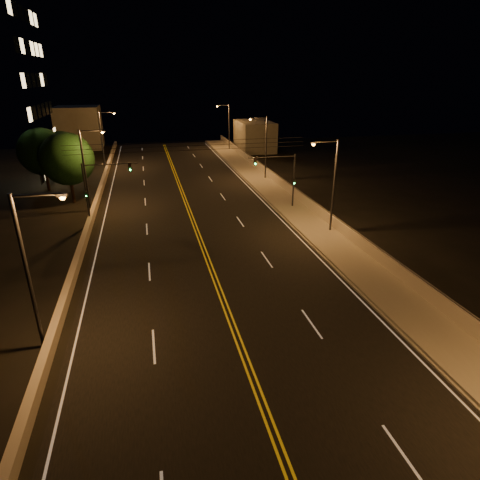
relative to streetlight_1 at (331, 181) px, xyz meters
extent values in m
cube|color=black|center=(-11.50, -3.70, -4.89)|extent=(18.00, 120.00, 0.02)
cube|color=gray|center=(-0.70, -3.70, -4.75)|extent=(3.60, 120.00, 0.30)
cube|color=gray|center=(-2.57, -3.70, -4.82)|extent=(0.14, 120.00, 0.15)
cube|color=#AEA291|center=(0.95, -3.70, -4.10)|extent=(0.30, 120.00, 1.00)
cube|color=#AEA291|center=(-21.24, -3.70, -4.52)|extent=(0.45, 120.00, 0.76)
cube|color=gray|center=(5.00, 43.68, -2.22)|extent=(6.00, 10.00, 5.36)
cube|color=gray|center=(-27.50, 53.95, -0.97)|extent=(8.00, 8.00, 7.86)
cylinder|color=black|center=(0.95, -3.70, -3.57)|extent=(0.06, 120.00, 0.06)
cube|color=silver|center=(-20.10, -3.70, -4.88)|extent=(0.12, 116.00, 0.00)
cube|color=silver|center=(-2.90, -3.70, -4.88)|extent=(0.12, 116.00, 0.00)
cube|color=gold|center=(-11.65, -3.70, -4.88)|extent=(0.12, 116.00, 0.00)
cube|color=gold|center=(-11.35, -3.70, -4.88)|extent=(0.12, 116.00, 0.00)
cube|color=silver|center=(-16.00, -13.20, -4.88)|extent=(0.12, 3.00, 0.00)
cube|color=silver|center=(-16.00, -4.20, -4.88)|extent=(0.12, 3.00, 0.00)
cube|color=silver|center=(-16.00, 4.80, -4.88)|extent=(0.12, 3.00, 0.00)
cube|color=silver|center=(-16.00, 13.80, -4.88)|extent=(0.12, 3.00, 0.00)
cube|color=silver|center=(-16.00, 22.80, -4.88)|extent=(0.12, 3.00, 0.00)
cube|color=silver|center=(-16.00, 31.80, -4.88)|extent=(0.12, 3.00, 0.00)
cube|color=silver|center=(-16.00, 40.80, -4.88)|extent=(0.12, 3.00, 0.00)
cube|color=silver|center=(-16.00, 49.80, -4.88)|extent=(0.12, 3.00, 0.00)
cube|color=silver|center=(-7.00, -22.20, -4.88)|extent=(0.12, 3.00, 0.00)
cube|color=silver|center=(-7.00, -13.20, -4.88)|extent=(0.12, 3.00, 0.00)
cube|color=silver|center=(-7.00, -4.20, -4.88)|extent=(0.12, 3.00, 0.00)
cube|color=silver|center=(-7.00, 4.80, -4.88)|extent=(0.12, 3.00, 0.00)
cube|color=silver|center=(-7.00, 13.80, -4.88)|extent=(0.12, 3.00, 0.00)
cube|color=silver|center=(-7.00, 22.80, -4.88)|extent=(0.12, 3.00, 0.00)
cube|color=silver|center=(-7.00, 31.80, -4.88)|extent=(0.12, 3.00, 0.00)
cube|color=silver|center=(-7.00, 40.80, -4.88)|extent=(0.12, 3.00, 0.00)
cube|color=silver|center=(-7.00, 49.80, -4.88)|extent=(0.12, 3.00, 0.00)
cylinder|color=#2D2D33|center=(0.30, 0.00, -0.70)|extent=(0.20, 0.20, 8.41)
cylinder|color=#2D2D33|center=(-0.80, 0.00, 3.36)|extent=(2.20, 0.12, 0.12)
cube|color=#2D2D33|center=(-1.90, 0.00, 3.29)|extent=(0.50, 0.25, 0.14)
sphere|color=#FF9E2D|center=(-1.90, 0.00, 3.19)|extent=(0.28, 0.28, 0.28)
cylinder|color=#2D2D33|center=(0.30, 20.67, -0.70)|extent=(0.20, 0.20, 8.41)
cylinder|color=#2D2D33|center=(-0.80, 20.67, 3.36)|extent=(2.20, 0.12, 0.12)
cube|color=#2D2D33|center=(-1.90, 20.67, 3.29)|extent=(0.50, 0.25, 0.14)
sphere|color=#FF9E2D|center=(-1.90, 20.67, 3.19)|extent=(0.28, 0.28, 0.28)
cylinder|color=#2D2D33|center=(0.30, 44.71, -0.70)|extent=(0.20, 0.20, 8.41)
cylinder|color=#2D2D33|center=(-0.80, 44.71, 3.36)|extent=(2.20, 0.12, 0.12)
cube|color=#2D2D33|center=(-1.90, 44.71, 3.29)|extent=(0.50, 0.25, 0.14)
sphere|color=#FF9E2D|center=(-1.90, 44.71, 3.19)|extent=(0.28, 0.28, 0.28)
cylinder|color=#2D2D33|center=(-21.70, -11.84, -0.70)|extent=(0.20, 0.20, 8.41)
cylinder|color=#2D2D33|center=(-20.60, -11.84, 3.36)|extent=(2.20, 0.12, 0.12)
cube|color=#2D2D33|center=(-19.50, -11.84, 3.29)|extent=(0.50, 0.25, 0.14)
sphere|color=#FF9E2D|center=(-19.50, -11.84, 3.19)|extent=(0.28, 0.28, 0.28)
cylinder|color=#2D2D33|center=(-21.70, 11.87, -0.70)|extent=(0.20, 0.20, 8.41)
cylinder|color=#2D2D33|center=(-20.60, 11.87, 3.36)|extent=(2.20, 0.12, 0.12)
cube|color=#2D2D33|center=(-19.50, 11.87, 3.29)|extent=(0.50, 0.25, 0.14)
sphere|color=#FF9E2D|center=(-19.50, 11.87, 3.19)|extent=(0.28, 0.28, 0.28)
cylinder|color=#2D2D33|center=(-21.70, 33.65, -0.70)|extent=(0.20, 0.20, 8.41)
cylinder|color=#2D2D33|center=(-20.60, 33.65, 3.36)|extent=(2.20, 0.12, 0.12)
cube|color=#2D2D33|center=(-19.50, 33.65, 3.29)|extent=(0.50, 0.25, 0.14)
sphere|color=#FF9E2D|center=(-19.50, 33.65, 3.19)|extent=(0.28, 0.28, 0.28)
cylinder|color=#2D2D33|center=(-0.50, 7.71, -1.97)|extent=(0.18, 0.18, 5.87)
cylinder|color=#2D2D33|center=(-3.00, 7.71, 0.77)|extent=(5.00, 0.10, 0.10)
cube|color=black|center=(-4.75, 7.71, 0.42)|extent=(0.28, 0.18, 0.80)
sphere|color=#19FF4C|center=(-4.75, 7.60, 0.17)|extent=(0.14, 0.14, 0.14)
cube|color=black|center=(-0.50, 7.56, -1.90)|extent=(0.22, 0.14, 0.55)
cylinder|color=#2D2D33|center=(-21.30, 7.71, -1.97)|extent=(0.18, 0.18, 5.87)
cylinder|color=#2D2D33|center=(-18.80, 7.71, 0.77)|extent=(5.00, 0.10, 0.10)
cube|color=black|center=(-17.05, 7.71, 0.42)|extent=(0.28, 0.18, 0.80)
sphere|color=#19FF4C|center=(-17.05, 7.60, 0.17)|extent=(0.14, 0.14, 0.14)
cube|color=black|center=(-21.30, 7.56, -1.90)|extent=(0.22, 0.14, 0.55)
cylinder|color=black|center=(-11.50, 5.80, 2.10)|extent=(22.00, 0.03, 0.03)
cylinder|color=black|center=(-11.50, 5.80, 2.50)|extent=(22.00, 0.03, 0.03)
cylinder|color=black|center=(-11.50, 5.80, 2.90)|extent=(22.00, 0.03, 0.03)
cylinder|color=black|center=(-23.85, 15.55, -3.54)|extent=(0.36, 0.36, 2.71)
sphere|color=black|center=(-23.85, 15.55, 0.00)|extent=(5.72, 5.72, 5.72)
cylinder|color=black|center=(-27.65, 21.72, -3.57)|extent=(0.36, 0.36, 2.66)
sphere|color=black|center=(-27.65, 21.72, -0.09)|extent=(5.62, 5.62, 5.62)
cylinder|color=black|center=(-26.69, 28.76, -3.79)|extent=(0.36, 0.36, 2.22)
sphere|color=black|center=(-26.69, 28.76, -0.89)|extent=(4.68, 4.68, 4.68)
camera|label=1|loc=(-15.57, -31.35, 8.47)|focal=30.00mm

